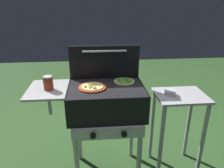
% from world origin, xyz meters
% --- Properties ---
extents(grill, '(0.96, 0.53, 0.90)m').
position_xyz_m(grill, '(-0.01, -0.00, 0.76)').
color(grill, black).
rests_on(grill, ground_plane).
extents(grill_lid_open, '(0.63, 0.08, 0.30)m').
position_xyz_m(grill_lid_open, '(0.00, 0.21, 1.05)').
color(grill_lid_open, black).
rests_on(grill_lid_open, grill).
extents(pizza_veggie, '(0.18, 0.18, 0.04)m').
position_xyz_m(pizza_veggie, '(0.17, 0.08, 0.91)').
color(pizza_veggie, '#E0C17F').
rests_on(pizza_veggie, grill).
extents(pizza_cheese, '(0.22, 0.22, 0.04)m').
position_xyz_m(pizza_cheese, '(-0.12, -0.03, 0.91)').
color(pizza_cheese, '#C64723').
rests_on(pizza_cheese, grill).
extents(sauce_jar, '(0.08, 0.08, 0.11)m').
position_xyz_m(sauce_jar, '(-0.46, -0.02, 0.96)').
color(sauce_jar, maroon).
rests_on(sauce_jar, grill).
extents(prep_table, '(0.44, 0.36, 0.80)m').
position_xyz_m(prep_table, '(0.66, 0.00, 0.56)').
color(prep_table, '#B2B2B7').
rests_on(prep_table, ground_plane).
extents(topping_bowl_near, '(0.10, 0.10, 0.04)m').
position_xyz_m(topping_bowl_near, '(0.56, -0.00, 0.82)').
color(topping_bowl_near, silver).
rests_on(topping_bowl_near, prep_table).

